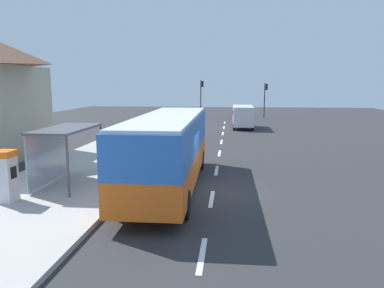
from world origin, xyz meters
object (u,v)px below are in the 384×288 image
sedan_near (240,111)px  ticket_machine (6,176)px  traffic_light_far_side (202,93)px  bus_shelter (60,141)px  white_van (243,115)px  recycling_bin_green (123,165)px  recycling_bin_red (118,169)px  bus (169,147)px  traffic_light_near_side (265,95)px

sedan_near → ticket_machine: (-9.62, -40.98, 0.38)m
traffic_light_far_side → sedan_near: bearing=20.5°
traffic_light_far_side → bus_shelter: 36.48m
white_van → sedan_near: 14.69m
white_van → recycling_bin_green: bearing=-106.3°
ticket_machine → sedan_near: bearing=76.8°
bus_shelter → ticket_machine: bearing=-108.9°
sedan_near → recycling_bin_red: bearing=-99.9°
recycling_bin_red → recycling_bin_green: (0.00, 0.70, 0.00)m
sedan_near → recycling_bin_red: sedan_near is taller
traffic_light_far_side → bus_shelter: size_ratio=1.26×
bus → bus_shelter: size_ratio=2.76×
white_van → traffic_light_near_side: 12.43m
recycling_bin_green → traffic_light_far_side: size_ratio=0.19×
white_van → traffic_light_near_side: bearing=74.4°
white_van → recycling_bin_green: 22.77m
bus → traffic_light_near_side: (7.22, 35.06, 1.28)m
ticket_machine → recycling_bin_red: bearing=50.3°
sedan_near → recycling_bin_green: size_ratio=4.70×
recycling_bin_red → traffic_light_near_side: bearing=74.2°
white_van → bus: bearing=-99.6°
ticket_machine → recycling_bin_green: size_ratio=2.04×
recycling_bin_red → sedan_near: bearing=80.1°
sedan_near → ticket_machine: size_ratio=2.30×
bus → ticket_machine: (-5.61, -3.10, -0.67)m
recycling_bin_green → traffic_light_near_side: (9.70, 33.70, 2.47)m
bus → white_van: bus is taller
bus → bus_shelter: bearing=-174.5°
traffic_light_near_side → traffic_light_far_side: 8.64m
bus → sedan_near: size_ratio=2.47×
traffic_light_far_side → bus_shelter: (-3.31, -36.31, -1.26)m
bus_shelter → sedan_near: bearing=77.2°
bus → recycling_bin_red: bus is taller
ticket_machine → traffic_light_far_side: 39.25m
bus → ticket_machine: bearing=-151.1°
recycling_bin_green → bus_shelter: 3.20m
bus → sedan_near: bus is taller
bus_shelter → recycling_bin_red: bearing=26.6°
bus → bus_shelter: 4.73m
white_van → ticket_machine: bearing=-109.9°
recycling_bin_red → recycling_bin_green: same height
sedan_near → bus_shelter: 39.33m
white_van → traffic_light_far_side: (-5.30, 12.65, 2.02)m
sedan_near → traffic_light_near_side: size_ratio=0.96×
traffic_light_far_side → recycling_bin_red: bearing=-91.8°
recycling_bin_red → white_van: bearing=74.2°
ticket_machine → traffic_light_far_side: bearing=83.8°
white_van → ticket_machine: (-9.52, -26.30, -0.17)m
traffic_light_far_side → white_van: bearing=-67.3°
white_van → recycling_bin_red: white_van is taller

